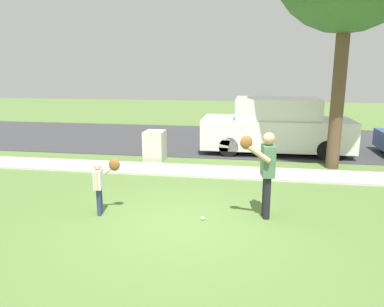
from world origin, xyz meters
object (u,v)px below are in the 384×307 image
(person_child, at_px, (102,180))
(baseball, at_px, (203,218))
(parked_van_white, at_px, (276,127))
(utility_cabinet, at_px, (155,146))
(person_adult, at_px, (266,166))

(person_child, relative_size, baseball, 15.22)
(baseball, height_order, parked_van_white, parked_van_white)
(person_child, height_order, utility_cabinet, person_child)
(utility_cabinet, distance_m, parked_van_white, 4.22)
(person_adult, height_order, parked_van_white, parked_van_white)
(person_adult, distance_m, utility_cabinet, 5.40)
(utility_cabinet, height_order, parked_van_white, parked_van_white)
(parked_van_white, bearing_deg, baseball, 74.94)
(person_child, relative_size, parked_van_white, 0.23)
(utility_cabinet, relative_size, parked_van_white, 0.19)
(person_child, distance_m, baseball, 2.12)
(baseball, distance_m, utility_cabinet, 5.07)
(person_child, bearing_deg, person_adult, -0.94)
(person_adult, height_order, utility_cabinet, person_adult)
(person_adult, relative_size, person_child, 1.50)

